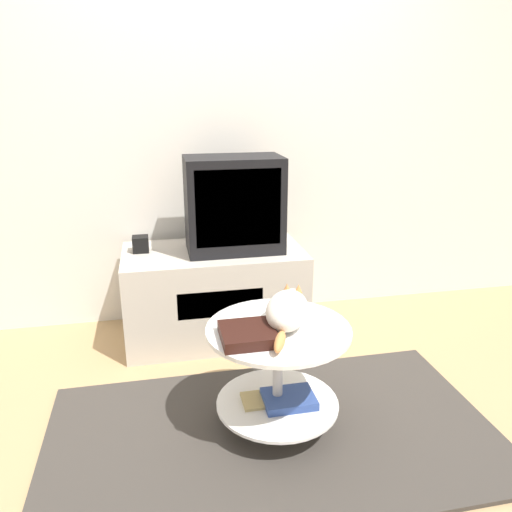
% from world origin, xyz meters
% --- Properties ---
extents(ground_plane, '(12.00, 12.00, 0.00)m').
position_xyz_m(ground_plane, '(0.00, 0.00, 0.00)').
color(ground_plane, tan).
extents(wall_back, '(8.00, 0.05, 2.60)m').
position_xyz_m(wall_back, '(0.00, 1.38, 1.30)').
color(wall_back, silver).
rests_on(wall_back, ground_plane).
extents(rug, '(1.98, 1.09, 0.02)m').
position_xyz_m(rug, '(0.00, 0.00, 0.01)').
color(rug, '#3D3833').
rests_on(rug, ground_plane).
extents(tv_stand, '(1.06, 0.57, 0.56)m').
position_xyz_m(tv_stand, '(-0.13, 1.01, 0.28)').
color(tv_stand, beige).
rests_on(tv_stand, ground_plane).
extents(tv, '(0.55, 0.33, 0.55)m').
position_xyz_m(tv, '(-0.00, 0.99, 0.83)').
color(tv, black).
rests_on(tv, tv_stand).
extents(speaker, '(0.09, 0.09, 0.09)m').
position_xyz_m(speaker, '(-0.54, 1.08, 0.60)').
color(speaker, black).
rests_on(speaker, tv_stand).
extents(coffee_table, '(0.62, 0.62, 0.49)m').
position_xyz_m(coffee_table, '(0.03, 0.05, 0.31)').
color(coffee_table, '#B2B2B7').
rests_on(coffee_table, rug).
extents(dvd_box, '(0.22, 0.22, 0.05)m').
position_xyz_m(dvd_box, '(-0.12, -0.02, 0.53)').
color(dvd_box, black).
rests_on(dvd_box, coffee_table).
extents(cat, '(0.28, 0.48, 0.14)m').
position_xyz_m(cat, '(0.08, 0.08, 0.57)').
color(cat, silver).
rests_on(cat, coffee_table).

